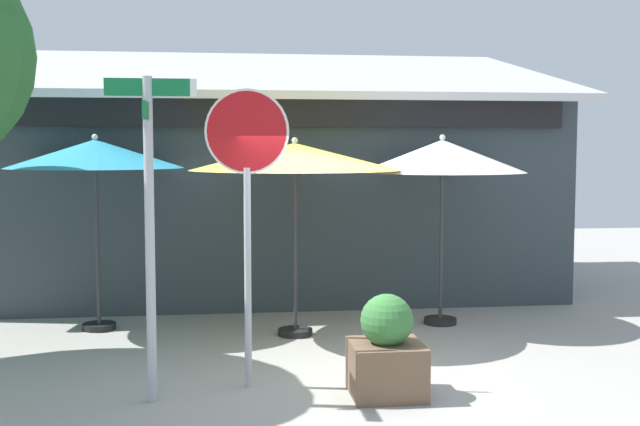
{
  "coord_description": "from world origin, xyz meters",
  "views": [
    {
      "loc": [
        -1.41,
        -8.21,
        2.38
      ],
      "look_at": [
        -0.22,
        1.2,
        1.6
      ],
      "focal_mm": 44.28,
      "sensor_mm": 36.0,
      "label": 1
    }
  ],
  "objects": [
    {
      "name": "sidewalk_planter",
      "position": [
        0.16,
        -0.91,
        0.43
      ],
      "size": [
        0.69,
        0.69,
        0.99
      ],
      "color": "brown",
      "rests_on": "ground"
    },
    {
      "name": "patio_umbrella_teal_left",
      "position": [
        -3.02,
        2.3,
        2.29
      ],
      "size": [
        2.28,
        2.28,
        2.56
      ],
      "color": "black",
      "rests_on": "ground"
    },
    {
      "name": "patio_umbrella_ivory_right",
      "position": [
        1.53,
        2.07,
        2.26
      ],
      "size": [
        2.23,
        2.23,
        2.56
      ],
      "color": "black",
      "rests_on": "ground"
    },
    {
      "name": "stop_sign",
      "position": [
        -1.15,
        -0.46,
        2.09
      ],
      "size": [
        0.82,
        0.17,
        2.96
      ],
      "color": "#A8AAB2",
      "rests_on": "ground"
    },
    {
      "name": "ground_plane",
      "position": [
        0.0,
        0.0,
        -0.05
      ],
      "size": [
        28.0,
        28.0,
        0.1
      ],
      "primitive_type": "cube",
      "color": "#9E9B93"
    },
    {
      "name": "cafe_building",
      "position": [
        -0.75,
        5.43,
        1.72
      ],
      "size": [
        9.8,
        5.33,
        4.29
      ],
      "color": "#333D42",
      "rests_on": "ground"
    },
    {
      "name": "patio_umbrella_mustard_center",
      "position": [
        -0.49,
        1.66,
        2.26
      ],
      "size": [
        2.67,
        2.67,
        2.52
      ],
      "color": "black",
      "rests_on": "ground"
    },
    {
      "name": "street_sign_post",
      "position": [
        -2.06,
        -0.82,
        1.83
      ],
      "size": [
        0.83,
        0.77,
        3.03
      ],
      "color": "#A8AAB2",
      "rests_on": "ground"
    }
  ]
}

